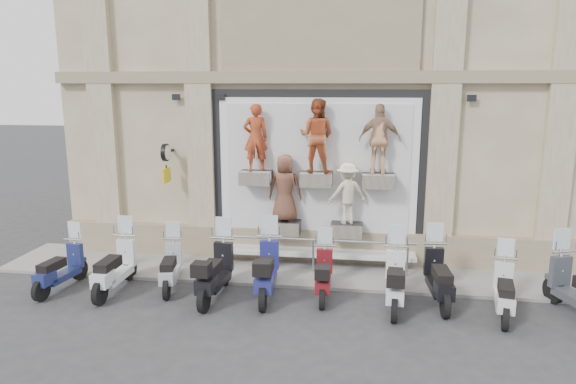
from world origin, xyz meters
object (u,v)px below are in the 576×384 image
guard_rail (313,257)px  scooter_f (324,266)px  scooter_d (215,262)px  scooter_e (267,260)px  scooter_i (505,282)px  clock_sign_bracket (166,158)px  scooter_a (59,259)px  scooter_c (170,258)px  scooter_g (396,271)px  scooter_h (439,267)px  scooter_b (114,258)px

guard_rail → scooter_f: scooter_f is taller
scooter_d → scooter_e: bearing=13.9°
scooter_d → scooter_i: size_ratio=1.13×
clock_sign_bracket → scooter_d: size_ratio=0.49×
scooter_d → clock_sign_bracket: bearing=133.1°
clock_sign_bracket → scooter_a: bearing=-128.2°
scooter_d → scooter_i: 6.11m
scooter_f → scooter_i: size_ratio=0.97×
scooter_c → scooter_g: bearing=-15.6°
guard_rail → scooter_d: bearing=-139.4°
clock_sign_bracket → scooter_g: bearing=-20.2°
scooter_f → scooter_h: size_ratio=0.89×
guard_rail → scooter_d: size_ratio=2.44×
scooter_a → scooter_e: bearing=10.5°
scooter_g → scooter_f: bearing=172.0°
scooter_a → scooter_b: scooter_b is taller
scooter_i → scooter_b: bearing=-169.4°
scooter_b → scooter_i: (8.48, -0.06, -0.07)m
scooter_g → scooter_h: (0.95, 0.35, -0.00)m
scooter_c → scooter_e: size_ratio=0.85×
scooter_a → scooter_f: size_ratio=1.01×
clock_sign_bracket → scooter_a: (-1.79, -2.27, -2.07)m
scooter_c → scooter_d: size_ratio=0.86×
scooter_c → scooter_e: 2.31m
scooter_h → scooter_i: (1.24, -0.47, -0.07)m
scooter_a → scooter_c: 2.52m
guard_rail → scooter_g: scooter_g is taller
scooter_f → scooter_g: 1.58m
scooter_a → scooter_c: (2.48, 0.45, -0.01)m
scooter_c → scooter_i: bearing=-15.5°
scooter_d → scooter_g: 3.92m
guard_rail → scooter_b: 4.73m
scooter_i → guard_rail: bearing=167.4°
scooter_b → scooter_g: scooter_g is taller
scooter_d → scooter_e: 1.14m
guard_rail → scooter_f: 1.41m
guard_rail → scooter_i: size_ratio=2.76×
scooter_d → scooter_e: (1.12, 0.22, 0.01)m
scooter_c → scooter_f: bearing=-12.0°
scooter_b → scooter_e: (3.49, 0.21, 0.04)m
scooter_e → scooter_f: 1.28m
scooter_b → scooter_e: bearing=3.6°
scooter_e → scooter_i: (4.99, -0.28, -0.11)m
clock_sign_bracket → scooter_g: 6.49m
clock_sign_bracket → scooter_b: (-0.49, -2.19, -1.98)m
guard_rail → clock_sign_bracket: bearing=173.2°
scooter_g → scooter_e: bearing=-179.5°
scooter_c → scooter_i: 7.31m
scooter_d → scooter_f: scooter_d is taller
scooter_a → scooter_b: (1.30, 0.08, 0.08)m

